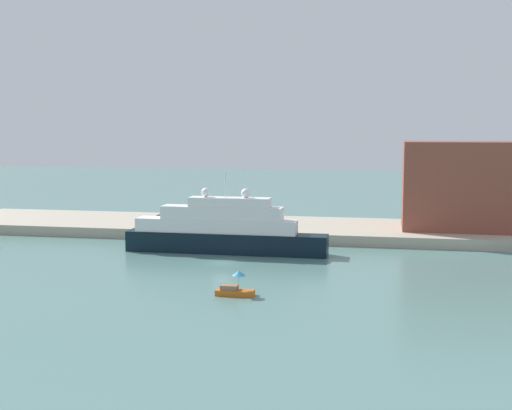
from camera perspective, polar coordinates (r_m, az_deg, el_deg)
name	(u,v)px	position (r m, az deg, el deg)	size (l,w,h in m)	color
ground	(222,263)	(89.80, -2.95, -5.00)	(400.00, 400.00, 0.00)	slate
quay_dock	(259,228)	(115.04, 0.23, -1.98)	(110.00, 20.79, 1.66)	#ADA38E
large_yacht	(223,231)	(96.65, -2.83, -2.19)	(29.44, 3.60, 11.61)	black
small_motorboat	(235,288)	(72.94, -1.84, -7.10)	(4.17, 1.55, 2.75)	#C66019
harbor_building	(461,185)	(112.98, 17.10, 1.61)	(18.50, 11.24, 14.17)	brown
parked_car	(166,219)	(116.99, -7.70, -1.20)	(4.34, 1.85, 1.34)	black
person_figure	(180,224)	(109.57, -6.49, -1.58)	(0.36, 0.36, 1.79)	#334C8C
mooring_bollard	(227,228)	(107.01, -2.45, -1.99)	(0.48, 0.48, 0.76)	black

